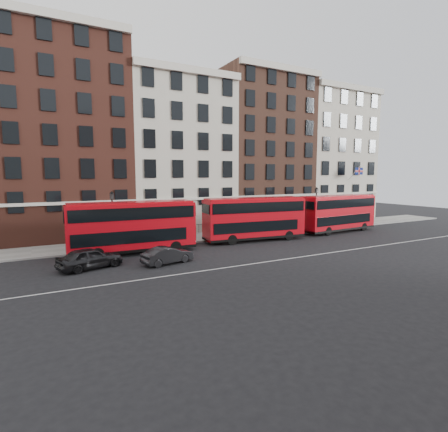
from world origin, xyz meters
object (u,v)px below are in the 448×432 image
bus_c (254,218)px  car_rear (90,258)px  bus_d (338,212)px  car_front (168,255)px  bus_b (132,226)px  traffic_light (358,208)px

bus_c → car_rear: bus_c is taller
bus_d → car_front: (-23.46, -4.80, -1.73)m
car_rear → bus_b: bearing=-65.5°
bus_c → car_front: size_ratio=2.70×
bus_c → car_front: (-11.27, -4.81, -1.78)m
bus_b → car_front: size_ratio=2.70×
traffic_light → bus_b: bearing=-175.8°
car_front → traffic_light: 30.46m
bus_c → bus_d: bearing=5.9°
car_front → car_rear: bearing=64.0°
bus_c → car_front: bus_c is taller
bus_b → car_rear: (-4.03, -3.49, -1.67)m
bus_b → car_front: bus_b is taller
bus_b → car_rear: 5.59m
bus_c → car_rear: bearing=-162.4°
car_rear → car_front: size_ratio=1.14×
bus_b → bus_c: (12.83, 0.00, -0.02)m
bus_c → car_rear: size_ratio=2.36×
car_rear → car_front: 5.74m
car_rear → traffic_light: bearing=-97.0°
bus_d → traffic_light: (6.11, 2.31, 0.04)m
bus_d → car_front: bus_d is taller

